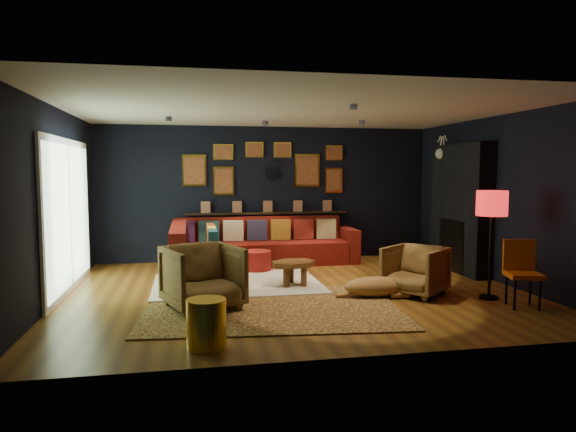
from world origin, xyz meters
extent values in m
plane|color=brown|center=(0.00, 0.00, 0.00)|extent=(6.50, 6.50, 0.00)
plane|color=black|center=(0.00, 2.75, 1.30)|extent=(6.50, 0.00, 6.50)
plane|color=black|center=(0.00, -2.75, 1.30)|extent=(6.50, 0.00, 6.50)
plane|color=black|center=(-3.25, 0.00, 1.30)|extent=(0.00, 5.50, 5.50)
plane|color=black|center=(3.25, 0.00, 1.30)|extent=(0.00, 5.50, 5.50)
plane|color=beige|center=(0.00, 0.00, 2.60)|extent=(6.50, 6.50, 0.00)
cube|color=maroon|center=(-0.20, 2.25, 0.21)|extent=(3.20, 0.95, 0.42)
cube|color=maroon|center=(-0.20, 2.60, 0.63)|extent=(3.20, 0.24, 0.46)
cube|color=maroon|center=(1.50, 2.25, 0.32)|extent=(0.22, 0.95, 0.64)
cube|color=maroon|center=(-1.32, 1.15, 0.21)|extent=(0.95, 2.20, 0.42)
cube|color=maroon|center=(-1.68, 1.15, 0.63)|extent=(0.24, 2.20, 0.46)
cube|color=maroon|center=(-1.32, 0.15, 0.32)|extent=(0.95, 0.22, 0.64)
cube|color=#4F2454|center=(-1.60, 2.40, 0.62)|extent=(0.38, 0.14, 0.38)
cube|color=#224B50|center=(-1.15, 2.40, 0.62)|extent=(0.38, 0.14, 0.38)
cube|color=beige|center=(-0.70, 2.40, 0.62)|extent=(0.38, 0.14, 0.38)
cube|color=#2A2843|center=(-0.25, 2.40, 0.62)|extent=(0.38, 0.14, 0.38)
cube|color=#9D6B21|center=(0.20, 2.40, 0.62)|extent=(0.38, 0.14, 0.38)
cube|color=maroon|center=(0.65, 2.40, 0.62)|extent=(0.38, 0.14, 0.38)
cube|color=tan|center=(1.10, 2.40, 0.62)|extent=(0.38, 0.14, 0.38)
cube|color=maroon|center=(-1.15, 1.85, 0.62)|extent=(0.14, 0.38, 0.38)
cube|color=gold|center=(-1.15, 1.35, 0.62)|extent=(0.14, 0.38, 0.38)
cube|color=#164F5A|center=(-1.15, 0.85, 0.62)|extent=(0.14, 0.38, 0.38)
cube|color=black|center=(0.00, 2.68, 0.92)|extent=(3.20, 0.12, 0.04)
cube|color=gold|center=(-1.40, 2.72, 1.75)|extent=(0.45, 0.03, 0.60)
cube|color=#B1642E|center=(-1.40, 2.70, 1.75)|extent=(0.38, 0.01, 0.51)
cube|color=gold|center=(-0.85, 2.72, 1.55)|extent=(0.40, 0.03, 0.55)
cube|color=#B1642E|center=(-0.85, 2.70, 1.55)|extent=(0.34, 0.01, 0.47)
cube|color=gold|center=(-0.85, 2.72, 2.10)|extent=(0.38, 0.03, 0.30)
cube|color=#B1642E|center=(-0.85, 2.70, 2.10)|extent=(0.32, 0.01, 0.25)
cube|color=gold|center=(0.80, 2.72, 1.75)|extent=(0.50, 0.03, 0.65)
cube|color=#B1642E|center=(0.80, 2.70, 1.75)|extent=(0.42, 0.01, 0.55)
cube|color=gold|center=(1.35, 2.72, 1.55)|extent=(0.35, 0.03, 0.50)
cube|color=#B1642E|center=(1.35, 2.70, 1.55)|extent=(0.30, 0.01, 0.42)
cube|color=gold|center=(1.35, 2.72, 2.10)|extent=(0.35, 0.03, 0.30)
cube|color=#B1642E|center=(1.35, 2.70, 2.10)|extent=(0.30, 0.01, 0.25)
cube|color=gold|center=(-0.25, 2.72, 2.15)|extent=(0.35, 0.03, 0.30)
cube|color=#B1642E|center=(-0.25, 2.70, 2.15)|extent=(0.30, 0.01, 0.25)
cube|color=gold|center=(0.30, 2.72, 2.15)|extent=(0.35, 0.03, 0.30)
cube|color=#B1642E|center=(0.30, 2.70, 2.15)|extent=(0.30, 0.01, 0.25)
cylinder|color=silver|center=(0.10, 2.72, 1.70)|extent=(0.28, 0.03, 0.28)
cone|color=gold|center=(0.32, 2.72, 1.70)|extent=(0.03, 0.16, 0.03)
cone|color=gold|center=(0.30, 2.72, 1.78)|extent=(0.04, 0.16, 0.04)
cone|color=gold|center=(0.26, 2.72, 1.86)|extent=(0.04, 0.16, 0.04)
cone|color=gold|center=(0.18, 2.72, 1.90)|extent=(0.04, 0.16, 0.04)
cone|color=gold|center=(0.10, 2.72, 1.92)|extent=(0.03, 0.16, 0.03)
cone|color=gold|center=(0.02, 2.72, 1.90)|extent=(0.04, 0.16, 0.04)
cone|color=gold|center=(-0.06, 2.72, 1.86)|extent=(0.04, 0.16, 0.04)
cone|color=gold|center=(-0.10, 2.72, 1.78)|extent=(0.04, 0.16, 0.04)
cone|color=gold|center=(-0.12, 2.72, 1.70)|extent=(0.03, 0.16, 0.03)
cone|color=gold|center=(-0.10, 2.72, 1.62)|extent=(0.04, 0.16, 0.04)
cone|color=gold|center=(-0.06, 2.72, 1.54)|extent=(0.04, 0.16, 0.04)
cone|color=gold|center=(0.02, 2.72, 1.50)|extent=(0.04, 0.16, 0.04)
cone|color=gold|center=(0.10, 2.72, 1.48)|extent=(0.03, 0.16, 0.03)
cone|color=gold|center=(0.18, 2.72, 1.50)|extent=(0.04, 0.16, 0.04)
cone|color=gold|center=(0.26, 2.72, 1.54)|extent=(0.04, 0.16, 0.04)
cone|color=gold|center=(0.30, 2.72, 1.62)|extent=(0.04, 0.16, 0.04)
cube|color=black|center=(3.10, 0.90, 1.10)|extent=(0.30, 1.60, 2.20)
cube|color=black|center=(3.04, 0.90, 0.45)|extent=(0.20, 0.80, 0.90)
cone|color=white|center=(3.19, 1.40, 2.05)|extent=(0.35, 0.28, 0.28)
sphere|color=white|center=(2.97, 1.40, 2.05)|extent=(0.20, 0.20, 0.20)
cylinder|color=white|center=(2.99, 1.34, 2.22)|extent=(0.02, 0.10, 0.28)
cylinder|color=white|center=(2.99, 1.46, 2.22)|extent=(0.02, 0.10, 0.28)
cube|color=white|center=(-3.22, 0.60, 1.10)|extent=(0.04, 2.80, 2.20)
cube|color=#B2DDA9|center=(-3.20, 0.60, 1.10)|extent=(0.01, 2.60, 2.00)
cube|color=white|center=(-3.19, 0.60, 1.10)|extent=(0.02, 0.06, 2.00)
cylinder|color=black|center=(-1.80, 1.20, 2.56)|extent=(0.10, 0.10, 0.06)
cylinder|color=black|center=(-0.20, 1.60, 2.56)|extent=(0.10, 0.10, 0.06)
cylinder|color=black|center=(1.40, 1.20, 2.56)|extent=(0.10, 0.10, 0.06)
cylinder|color=black|center=(0.60, -0.80, 2.56)|extent=(0.10, 0.10, 0.06)
cube|color=white|center=(-0.80, 0.52, 0.02)|extent=(2.51, 1.83, 0.03)
cube|color=#D5974E|center=(-0.48, -0.90, 0.01)|extent=(3.37, 2.56, 0.02)
cylinder|color=#5E3214|center=(-0.12, 0.09, 0.18)|extent=(0.09, 0.09, 0.29)
cylinder|color=#5E3214|center=(0.15, 0.09, 0.18)|extent=(0.09, 0.09, 0.29)
cylinder|color=#5E3214|center=(0.02, 0.40, 0.18)|extent=(0.09, 0.09, 0.29)
cylinder|color=#A41F1B|center=(-0.38, 1.49, 0.20)|extent=(0.51, 0.51, 0.33)
imported|color=#B1823E|center=(-1.35, -0.77, 0.45)|extent=(1.10, 1.06, 0.89)
imported|color=#B1823E|center=(1.60, -0.58, 0.38)|extent=(1.01, 1.01, 0.76)
cylinder|color=gold|center=(-1.35, -2.23, 0.24)|extent=(0.39, 0.39, 0.49)
cylinder|color=black|center=(2.47, -1.58, 0.21)|extent=(0.03, 0.03, 0.42)
cylinder|color=black|center=(2.77, -1.65, 0.21)|extent=(0.03, 0.03, 0.42)
cylinder|color=black|center=(2.55, -1.28, 0.21)|extent=(0.03, 0.03, 0.42)
cylinder|color=black|center=(2.84, -1.36, 0.21)|extent=(0.03, 0.03, 0.42)
cube|color=orange|center=(2.66, -1.47, 0.42)|extent=(0.49, 0.49, 0.06)
cube|color=orange|center=(2.70, -1.30, 0.65)|extent=(0.40, 0.15, 0.40)
cylinder|color=black|center=(2.50, -0.97, 0.02)|extent=(0.25, 0.25, 0.04)
cylinder|color=black|center=(2.50, -0.97, 0.64)|extent=(0.04, 0.04, 1.20)
cylinder|color=red|center=(2.50, -0.97, 1.31)|extent=(0.41, 0.41, 0.34)
camera|label=1|loc=(-1.48, -7.21, 1.74)|focal=32.00mm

